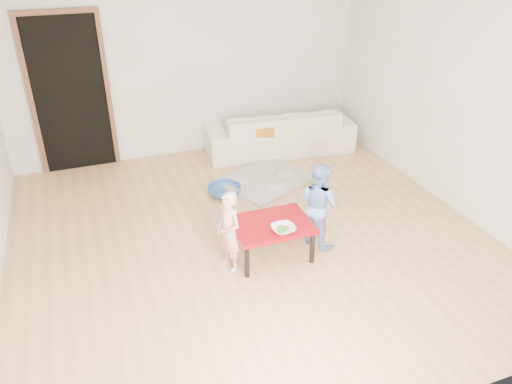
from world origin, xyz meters
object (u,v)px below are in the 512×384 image
bowl (283,229)px  child_blue (319,205)px  child_pink (229,232)px  sofa (279,130)px  basin (225,191)px  red_table (271,239)px

bowl → child_blue: bearing=26.1°
child_pink → child_blue: size_ratio=0.92×
sofa → basin: sofa is taller
red_table → bowl: bowl is taller
child_blue → child_pink: bearing=74.5°
sofa → red_table: (-1.11, -2.47, -0.12)m
sofa → basin: size_ratio=5.20×
sofa → child_pink: size_ratio=2.55×
red_table → bowl: 0.29m
red_table → basin: size_ratio=1.91×
bowl → child_blue: (0.50, 0.25, 0.04)m
sofa → child_blue: child_blue is taller
red_table → bowl: (0.05, -0.18, 0.23)m
sofa → bowl: 2.86m
basin → child_blue: bearing=-64.9°
child_pink → child_blue: 1.02m
sofa → red_table: bearing=71.5°
child_blue → basin: bearing=3.1°
bowl → red_table: bearing=104.6°
sofa → child_blue: (-0.56, -2.41, 0.15)m
sofa → child_blue: bearing=82.7°
sofa → child_pink: child_pink is taller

